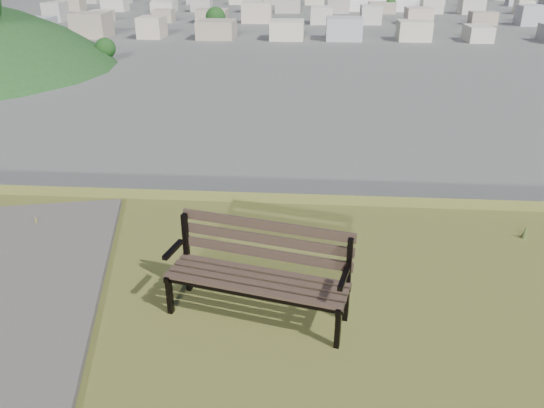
{
  "coord_description": "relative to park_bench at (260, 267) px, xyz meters",
  "views": [
    {
      "loc": [
        -0.35,
        -2.92,
        28.26
      ],
      "look_at": [
        -0.82,
        3.34,
        25.3
      ],
      "focal_mm": 35.0,
      "sensor_mm": 36.0,
      "label": 1
    }
  ],
  "objects": [
    {
      "name": "park_bench",
      "position": [
        0.0,
        0.0,
        0.0
      ],
      "size": [
        1.84,
        0.96,
        0.92
      ],
      "rotation": [
        0.0,
        0.0,
        -0.23
      ],
      "color": "#453028",
      "rests_on": "hilltop_mesa"
    },
    {
      "name": "city_trees",
      "position": [
        -25.59,
        317.57,
        -20.69
      ],
      "size": [
        406.52,
        387.2,
        9.98
      ],
      "color": "#2E2017",
      "rests_on": "ground"
    },
    {
      "name": "grass_tufts",
      "position": [
        1.24,
        -1.26,
        -0.41
      ],
      "size": [
        12.49,
        7.38,
        0.28
      ],
      "color": "brown",
      "rests_on": "hilltop_mesa"
    },
    {
      "name": "arena",
      "position": [
        34.38,
        314.99,
        -20.5
      ],
      "size": [
        50.9,
        22.33,
        21.31
      ],
      "rotation": [
        0.0,
        0.0,
        -0.02
      ],
      "color": "silver",
      "rests_on": "ground"
    }
  ]
}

